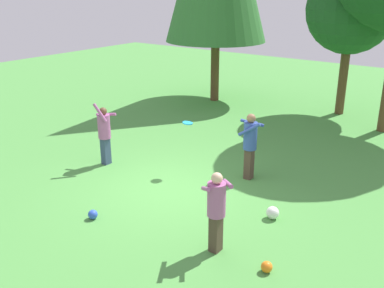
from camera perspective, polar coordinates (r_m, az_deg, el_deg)
ground_plane at (r=10.90m, az=-2.62°, el=-5.75°), size 40.00×40.00×0.00m
person_thrower at (r=12.23m, az=-11.24°, el=1.68°), size 0.62×0.63×1.79m
person_catcher at (r=11.15m, az=7.50°, el=0.41°), size 0.70×0.64×1.73m
person_bystander at (r=8.11m, az=3.16°, el=-7.95°), size 0.73×0.73×1.60m
frisbee at (r=11.41m, az=-0.57°, el=2.74°), size 0.37×0.37×0.05m
ball_white at (r=9.69m, az=10.35°, el=-8.71°), size 0.28×0.28×0.28m
ball_blue at (r=9.77m, az=-12.66°, el=-8.85°), size 0.21×0.21×0.21m
ball_orange at (r=8.08m, az=9.60°, el=-15.35°), size 0.21×0.21×0.21m
tree_center at (r=17.37m, az=19.82°, el=16.00°), size 3.19×3.19×5.46m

